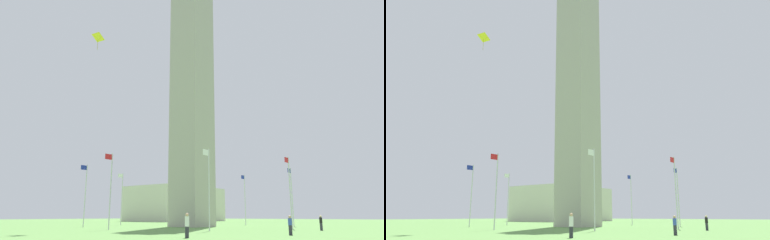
{
  "view_description": "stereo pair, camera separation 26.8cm",
  "coord_description": "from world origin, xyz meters",
  "views": [
    {
      "loc": [
        44.17,
        34.64,
        1.58
      ],
      "look_at": [
        0.0,
        0.0,
        15.89
      ],
      "focal_mm": 35.14,
      "sensor_mm": 36.0,
      "label": 1
    },
    {
      "loc": [
        44.0,
        34.85,
        1.58
      ],
      "look_at": [
        0.0,
        0.0,
        15.89
      ],
      "focal_mm": 35.14,
      "sensor_mm": 36.0,
      "label": 2
    }
  ],
  "objects": [
    {
      "name": "flagpole_se",
      "position": [
        -10.76,
        10.82,
        4.75
      ],
      "size": [
        1.12,
        0.14,
        8.71
      ],
      "color": "silver",
      "rests_on": "ground"
    },
    {
      "name": "person_blue_shirt",
      "position": [
        13.7,
        21.1,
        0.79
      ],
      "size": [
        0.32,
        0.32,
        1.59
      ],
      "rotation": [
        0.0,
        0.0,
        -2.41
      ],
      "color": "#2D2D38",
      "rests_on": "ground"
    },
    {
      "name": "kite_yellow_diamond",
      "position": [
        17.7,
        -1.03,
        23.13
      ],
      "size": [
        1.29,
        1.42,
        2.07
      ],
      "color": "yellow"
    },
    {
      "name": "distant_building",
      "position": [
        -41.02,
        -38.16,
        4.75
      ],
      "size": [
        26.71,
        16.72,
        9.5
      ],
      "color": "beige",
      "rests_on": "ground"
    },
    {
      "name": "flagpole_ne",
      "position": [
        10.87,
        10.82,
        4.75
      ],
      "size": [
        1.12,
        0.14,
        8.71
      ],
      "color": "silver",
      "rests_on": "ground"
    },
    {
      "name": "person_white_shirt",
      "position": [
        22.09,
        16.86,
        0.88
      ],
      "size": [
        0.32,
        0.32,
        1.76
      ],
      "rotation": [
        0.0,
        0.0,
        -2.99
      ],
      "color": "#2D2D38",
      "rests_on": "ground"
    },
    {
      "name": "flagpole_sw",
      "position": [
        -10.76,
        -10.82,
        4.75
      ],
      "size": [
        1.12,
        0.14,
        8.71
      ],
      "color": "silver",
      "rests_on": "ground"
    },
    {
      "name": "flagpole_e",
      "position": [
        0.06,
        15.3,
        4.75
      ],
      "size": [
        1.12,
        0.14,
        8.71
      ],
      "color": "silver",
      "rests_on": "ground"
    },
    {
      "name": "flagpole_s",
      "position": [
        -15.24,
        0.0,
        4.75
      ],
      "size": [
        1.12,
        0.14,
        8.71
      ],
      "color": "silver",
      "rests_on": "ground"
    },
    {
      "name": "obelisk_monument",
      "position": [
        0.0,
        0.0,
        22.83
      ],
      "size": [
        5.02,
        5.02,
        45.66
      ],
      "color": "#A8A399",
      "rests_on": "ground"
    },
    {
      "name": "flagpole_w",
      "position": [
        0.06,
        -15.3,
        4.75
      ],
      "size": [
        1.12,
        0.14,
        8.71
      ],
      "color": "silver",
      "rests_on": "ground"
    },
    {
      "name": "ground_plane",
      "position": [
        0.0,
        0.0,
        0.0
      ],
      "size": [
        260.0,
        260.0,
        0.0
      ],
      "primitive_type": "plane",
      "color": "#609347"
    },
    {
      "name": "flagpole_n",
      "position": [
        15.35,
        0.0,
        4.75
      ],
      "size": [
        1.12,
        0.14,
        8.71
      ],
      "color": "silver",
      "rests_on": "ground"
    },
    {
      "name": "flagpole_nw",
      "position": [
        10.87,
        -10.82,
        4.75
      ],
      "size": [
        1.12,
        0.14,
        8.71
      ],
      "color": "silver",
      "rests_on": "ground"
    },
    {
      "name": "person_black_shirt",
      "position": [
        2.11,
        19.54,
        0.8
      ],
      "size": [
        0.32,
        0.32,
        1.62
      ],
      "rotation": [
        0.0,
        0.0,
        -1.17
      ],
      "color": "#2D2D38",
      "rests_on": "ground"
    }
  ]
}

